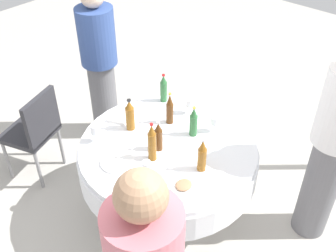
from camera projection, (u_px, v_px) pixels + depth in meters
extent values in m
plane|color=#B7B2A8|center=(168.00, 211.00, 3.42)|extent=(10.00, 10.00, 0.00)
cylinder|color=white|center=(168.00, 147.00, 2.98)|extent=(1.32, 1.32, 0.04)
cylinder|color=white|center=(168.00, 160.00, 3.06)|extent=(1.35, 1.35, 0.22)
cylinder|color=slate|center=(168.00, 191.00, 3.28)|extent=(0.14, 0.14, 0.48)
cylinder|color=slate|center=(168.00, 210.00, 3.42)|extent=(0.56, 0.56, 0.03)
cylinder|color=#8C5619|center=(152.00, 147.00, 2.78)|extent=(0.06, 0.06, 0.22)
cone|color=#8C5619|center=(152.00, 130.00, 2.69)|extent=(0.05, 0.05, 0.07)
cylinder|color=red|center=(151.00, 124.00, 2.66)|extent=(0.02, 0.02, 0.01)
cylinder|color=#8C5619|center=(202.00, 159.00, 2.71)|extent=(0.06, 0.06, 0.18)
cone|color=#8C5619|center=(203.00, 145.00, 2.63)|extent=(0.05, 0.05, 0.08)
cylinder|color=silver|center=(203.00, 140.00, 2.61)|extent=(0.03, 0.03, 0.01)
cylinder|color=#2D6B38|center=(193.00, 125.00, 3.01)|extent=(0.06, 0.06, 0.17)
cone|color=#2D6B38|center=(194.00, 112.00, 2.94)|extent=(0.05, 0.05, 0.07)
cylinder|color=gold|center=(194.00, 108.00, 2.91)|extent=(0.02, 0.02, 0.01)
cylinder|color=#8C5619|center=(130.00, 118.00, 3.06)|extent=(0.07, 0.07, 0.19)
cone|color=#8C5619|center=(129.00, 105.00, 2.99)|extent=(0.06, 0.06, 0.06)
cylinder|color=black|center=(129.00, 100.00, 2.96)|extent=(0.03, 0.03, 0.01)
cylinder|color=#593314|center=(159.00, 140.00, 2.88)|extent=(0.06, 0.06, 0.17)
cone|color=#593314|center=(158.00, 127.00, 2.81)|extent=(0.05, 0.05, 0.06)
cylinder|color=silver|center=(158.00, 123.00, 2.78)|extent=(0.02, 0.02, 0.01)
cylinder|color=#2D6B38|center=(164.00, 92.00, 3.37)|extent=(0.06, 0.06, 0.18)
cone|color=#2D6B38|center=(164.00, 79.00, 3.29)|extent=(0.05, 0.05, 0.06)
cylinder|color=red|center=(164.00, 75.00, 3.27)|extent=(0.03, 0.03, 0.01)
cylinder|color=#593314|center=(170.00, 113.00, 3.13)|extent=(0.06, 0.06, 0.17)
cone|color=#593314|center=(170.00, 99.00, 3.05)|extent=(0.05, 0.05, 0.09)
cylinder|color=gold|center=(170.00, 94.00, 3.02)|extent=(0.02, 0.02, 0.01)
cylinder|color=white|center=(147.00, 179.00, 2.69)|extent=(0.06, 0.06, 0.00)
cylinder|color=white|center=(147.00, 175.00, 2.67)|extent=(0.01, 0.01, 0.07)
cylinder|color=white|center=(147.00, 166.00, 2.62)|extent=(0.06, 0.06, 0.08)
cylinder|color=white|center=(189.00, 113.00, 3.28)|extent=(0.06, 0.06, 0.00)
cylinder|color=white|center=(189.00, 109.00, 3.26)|extent=(0.01, 0.01, 0.07)
cylinder|color=white|center=(189.00, 102.00, 3.22)|extent=(0.07, 0.07, 0.06)
cylinder|color=white|center=(214.00, 131.00, 3.09)|extent=(0.06, 0.06, 0.00)
cylinder|color=white|center=(214.00, 127.00, 3.07)|extent=(0.01, 0.01, 0.07)
cylinder|color=white|center=(215.00, 120.00, 3.03)|extent=(0.07, 0.07, 0.06)
cylinder|color=white|center=(97.00, 141.00, 3.00)|extent=(0.06, 0.06, 0.00)
cylinder|color=white|center=(96.00, 137.00, 2.98)|extent=(0.01, 0.01, 0.07)
cylinder|color=white|center=(95.00, 129.00, 2.93)|extent=(0.07, 0.07, 0.07)
cylinder|color=maroon|center=(96.00, 131.00, 2.94)|extent=(0.06, 0.06, 0.03)
cylinder|color=white|center=(184.00, 187.00, 2.62)|extent=(0.26, 0.26, 0.02)
ellipsoid|color=tan|center=(184.00, 185.00, 2.61)|extent=(0.12, 0.10, 0.02)
cylinder|color=white|center=(117.00, 162.00, 2.81)|extent=(0.24, 0.24, 0.02)
cube|color=silver|center=(154.00, 116.00, 3.24)|extent=(0.15, 0.13, 0.00)
cube|color=silver|center=(163.00, 135.00, 3.06)|extent=(0.13, 0.15, 0.00)
cube|color=white|center=(120.00, 117.00, 3.22)|extent=(0.20, 0.20, 0.02)
cylinder|color=slate|center=(104.00, 99.00, 4.04)|extent=(0.26, 0.26, 0.82)
cylinder|color=#334C8C|center=(97.00, 36.00, 3.62)|extent=(0.34, 0.34, 0.53)
cylinder|color=slate|center=(320.00, 187.00, 3.02)|extent=(0.26, 0.26, 0.91)
sphere|color=tan|center=(141.00, 196.00, 1.49)|extent=(0.21, 0.21, 0.21)
cube|color=#2D2D33|center=(29.00, 133.00, 3.54)|extent=(0.51, 0.51, 0.04)
cube|color=#2D2D33|center=(42.00, 118.00, 3.36)|extent=(0.39, 0.17, 0.42)
cylinder|color=gray|center=(31.00, 137.00, 3.86)|extent=(0.03, 0.03, 0.43)
cylinder|color=gray|center=(7.00, 160.00, 3.61)|extent=(0.03, 0.03, 0.43)
cylinder|color=gray|center=(61.00, 146.00, 3.76)|extent=(0.03, 0.03, 0.43)
cylinder|color=gray|center=(39.00, 170.00, 3.51)|extent=(0.03, 0.03, 0.43)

